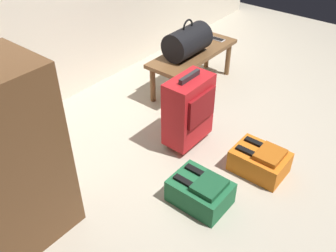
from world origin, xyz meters
name	(u,v)px	position (x,y,z in m)	size (l,w,h in m)	color
ground_plane	(217,154)	(0.00, 0.00, 0.00)	(6.60, 6.60, 0.00)	#B2A893
bench	(193,57)	(0.72, 0.76, 0.32)	(1.00, 0.36, 0.38)	brown
duffel_bag_black	(187,42)	(0.62, 0.76, 0.51)	(0.44, 0.26, 0.34)	black
cell_phone	(217,39)	(1.09, 0.73, 0.39)	(0.07, 0.14, 0.01)	silver
suitcase_upright_red	(189,110)	(-0.02, 0.27, 0.32)	(0.39, 0.24, 0.62)	red
backpack_orange	(260,161)	(0.04, -0.33, 0.09)	(0.28, 0.38, 0.21)	orange
backpack_green	(200,191)	(-0.48, -0.17, 0.09)	(0.28, 0.38, 0.21)	#1E6038
side_cabinet	(5,161)	(-1.33, 0.54, 0.55)	(0.56, 0.44, 1.10)	brown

